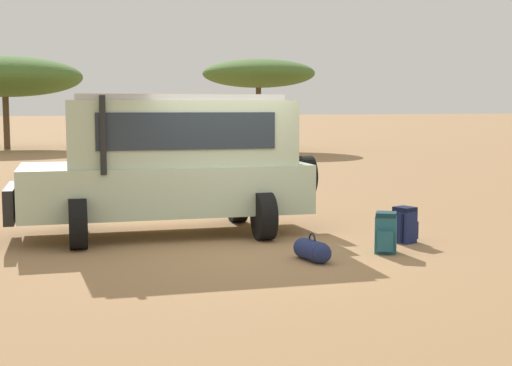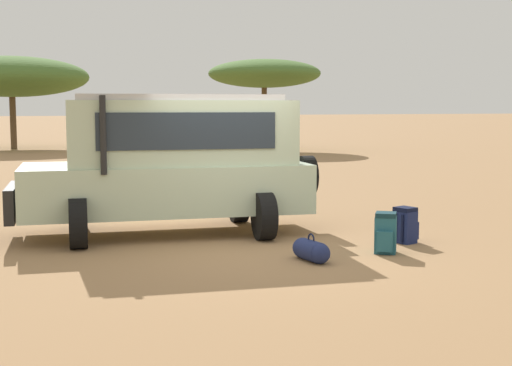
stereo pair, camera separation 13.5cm
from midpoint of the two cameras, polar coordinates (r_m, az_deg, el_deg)
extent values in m
plane|color=#9E754C|center=(11.18, -1.10, -5.41)|extent=(320.00, 320.00, 0.00)
cube|color=#B2C6A8|center=(12.58, -7.54, -0.38)|extent=(5.13, 2.60, 0.84)
cube|color=#B2C6A8|center=(12.54, -6.47, 4.06)|extent=(4.04, 2.33, 1.10)
cube|color=#232D38|center=(12.41, -13.46, 3.68)|extent=(0.29, 1.55, 0.77)
cube|color=#232D38|center=(11.65, -5.82, 4.15)|extent=(2.91, 0.47, 0.60)
cube|color=#232D38|center=(13.43, -7.04, 4.40)|extent=(2.91, 0.47, 0.60)
cube|color=#B7B7B7|center=(12.52, -6.73, 6.80)|extent=(3.64, 2.19, 0.10)
cube|color=black|center=(12.54, -19.27, -1.48)|extent=(0.40, 1.62, 0.56)
cylinder|color=black|center=(11.45, -12.48, 3.75)|extent=(0.10, 0.10, 1.25)
cylinder|color=black|center=(11.57, -14.38, -3.19)|extent=(0.39, 0.83, 0.80)
cylinder|color=black|center=(13.49, -14.47, -1.88)|extent=(0.39, 0.83, 0.80)
cylinder|color=black|center=(11.98, 0.32, -2.68)|extent=(0.39, 0.83, 0.80)
cylinder|color=black|center=(13.84, -1.79, -1.48)|extent=(0.39, 0.83, 0.80)
cylinder|color=black|center=(13.14, 3.72, 0.60)|extent=(0.33, 0.76, 0.74)
cube|color=#235B6B|center=(11.12, 10.00, -4.08)|extent=(0.43, 0.43, 0.56)
cube|color=#235B6B|center=(10.95, 9.94, -4.62)|extent=(0.24, 0.21, 0.31)
cube|color=#13323A|center=(11.07, 10.03, -2.49)|extent=(0.43, 0.43, 0.07)
cylinder|color=#13323A|center=(11.28, 10.42, -3.95)|extent=(0.04, 0.04, 0.48)
cylinder|color=#13323A|center=(11.29, 9.68, -3.93)|extent=(0.04, 0.04, 0.48)
cube|color=navy|center=(12.00, 11.48, -3.45)|extent=(0.34, 0.38, 0.53)
cube|color=navy|center=(12.14, 12.00, -3.66)|extent=(0.14, 0.26, 0.29)
cube|color=black|center=(11.96, 11.51, -2.05)|extent=(0.34, 0.37, 0.07)
cylinder|color=black|center=(11.93, 10.74, -3.48)|extent=(0.04, 0.04, 0.45)
cylinder|color=black|center=(11.84, 11.27, -3.57)|extent=(0.04, 0.04, 0.45)
cylinder|color=navy|center=(10.44, 4.13, -5.40)|extent=(0.35, 0.50, 0.30)
sphere|color=navy|center=(10.25, 4.86, -5.63)|extent=(0.30, 0.30, 0.30)
sphere|color=navy|center=(10.63, 3.44, -5.18)|extent=(0.30, 0.30, 0.30)
torus|color=#121834|center=(10.41, 4.14, -4.47)|extent=(0.04, 0.17, 0.16)
cylinder|color=brown|center=(39.63, -19.44, 4.66)|extent=(0.32, 0.32, 2.87)
ellipsoid|color=#476B2D|center=(39.65, -19.56, 8.03)|extent=(7.97, 6.83, 2.12)
cylinder|color=brown|center=(36.42, 0.09, 5.22)|extent=(0.27, 0.27, 3.28)
ellipsoid|color=#476B2D|center=(36.45, 0.09, 8.75)|extent=(5.64, 5.99, 1.43)
camera|label=1|loc=(0.07, -90.33, -0.04)|focal=50.00mm
camera|label=2|loc=(0.07, 89.67, 0.04)|focal=50.00mm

